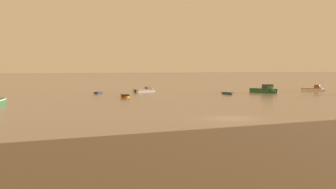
% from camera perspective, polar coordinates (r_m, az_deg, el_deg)
% --- Properties ---
extents(ground_plane, '(800.00, 800.00, 0.00)m').
position_cam_1_polar(ground_plane, '(46.51, 7.04, -2.71)').
color(ground_plane, gray).
extents(motorboat_moored_2, '(2.25, 6.36, 2.38)m').
position_cam_1_polar(motorboat_moored_2, '(94.82, 11.07, 0.39)').
color(motorboat_moored_2, '#23602D').
rests_on(motorboat_moored_2, ground).
extents(rowboat_moored_0, '(2.73, 2.83, 0.46)m').
position_cam_1_polar(rowboat_moored_0, '(91.20, -7.91, 0.17)').
color(rowboat_moored_0, navy).
rests_on(rowboat_moored_0, ground).
extents(rowboat_moored_2, '(1.35, 3.26, 0.50)m').
position_cam_1_polar(rowboat_moored_2, '(88.94, 6.69, 0.11)').
color(rowboat_moored_2, '#197084').
rests_on(rowboat_moored_2, ground).
extents(rowboat_moored_4, '(2.74, 4.23, 0.63)m').
position_cam_1_polar(rowboat_moored_4, '(78.92, -4.88, -0.22)').
color(rowboat_moored_4, orange).
rests_on(rowboat_moored_4, ground).
extents(motorboat_moored_5, '(4.06, 4.95, 1.84)m').
position_cam_1_polar(motorboat_moored_5, '(105.30, 16.38, 0.54)').
color(motorboat_moored_5, white).
rests_on(motorboat_moored_5, ground).
extents(motorboat_moored_7, '(5.12, 2.77, 1.67)m').
position_cam_1_polar(motorboat_moored_7, '(95.76, -2.41, 0.39)').
color(motorboat_moored_7, white).
rests_on(motorboat_moored_7, ground).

